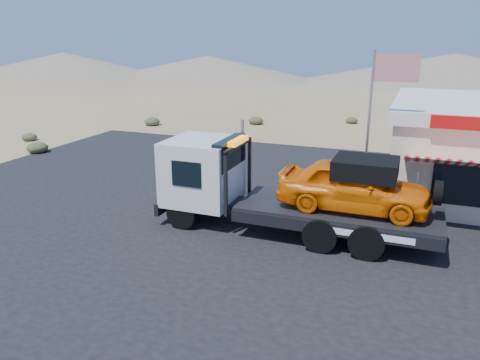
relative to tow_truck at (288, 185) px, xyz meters
The scene contains 6 objects.
ground 3.68m from the tow_truck, 138.99° to the right, with size 120.00×120.00×0.00m, color #886C4D.
asphalt_lot 1.92m from the tow_truck, 119.07° to the left, with size 32.00×24.00×0.02m, color black.
tow_truck is the anchor object (origin of this frame).
flagpole 4.00m from the tow_truck, 43.69° to the left, with size 1.55×0.10×6.00m.
desert_scrub 16.75m from the tow_truck, 155.59° to the left, with size 23.61×33.82×0.67m.
distant_hills 54.39m from the tow_truck, 103.01° to the left, with size 126.00×48.00×4.20m.
Camera 1 is at (6.35, -12.31, 6.46)m, focal length 35.00 mm.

